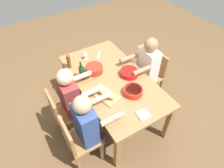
{
  "coord_description": "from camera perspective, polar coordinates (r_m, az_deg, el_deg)",
  "views": [
    {
      "loc": [
        1.79,
        -1.09,
        2.73
      ],
      "look_at": [
        0.0,
        0.0,
        0.63
      ],
      "focal_mm": 31.61,
      "sensor_mm": 36.0,
      "label": 1
    }
  ],
  "objects": [
    {
      "name": "ground_plane",
      "position": [
        3.44,
        0.0,
        -7.42
      ],
      "size": [
        8.0,
        8.0,
        0.0
      ],
      "primitive_type": "plane",
      "color": "brown"
    },
    {
      "name": "dining_table",
      "position": [
        2.95,
        0.0,
        0.43
      ],
      "size": [
        1.81,
        0.98,
        0.74
      ],
      "color": "#9E7044",
      "rests_on": "ground_plane"
    },
    {
      "name": "chair_near_center",
      "position": [
        2.89,
        -14.09,
        -7.99
      ],
      "size": [
        0.4,
        0.4,
        0.85
      ],
      "color": "#9E7044",
      "rests_on": "ground_plane"
    },
    {
      "name": "diner_near_center",
      "position": [
        2.75,
        -11.33,
        -3.81
      ],
      "size": [
        0.41,
        0.53,
        1.2
      ],
      "color": "#2D2D38",
      "rests_on": "ground_plane"
    },
    {
      "name": "chair_far_center",
      "position": [
        3.45,
        11.67,
        3.24
      ],
      "size": [
        0.4,
        0.4,
        0.85
      ],
      "color": "#9E7044",
      "rests_on": "ground_plane"
    },
    {
      "name": "diner_far_center",
      "position": [
        3.21,
        9.71,
        4.99
      ],
      "size": [
        0.41,
        0.53,
        1.2
      ],
      "color": "#2D2D38",
      "rests_on": "ground_plane"
    },
    {
      "name": "chair_near_right",
      "position": [
        2.61,
        -10.05,
        -15.63
      ],
      "size": [
        0.4,
        0.4,
        0.85
      ],
      "color": "#9E7044",
      "rests_on": "ground_plane"
    },
    {
      "name": "diner_near_right",
      "position": [
        2.45,
        -6.72,
        -11.38
      ],
      "size": [
        0.41,
        0.53,
        1.2
      ],
      "color": "#2D2D38",
      "rests_on": "ground_plane"
    },
    {
      "name": "serving_bowl_greens",
      "position": [
        2.97,
        -5.17,
        4.44
      ],
      "size": [
        0.26,
        0.26,
        0.11
      ],
      "color": "red",
      "rests_on": "dining_table"
    },
    {
      "name": "serving_bowl_fruit",
      "position": [
        2.93,
        5.01,
        3.31
      ],
      "size": [
        0.27,
        0.27,
        0.08
      ],
      "color": "red",
      "rests_on": "dining_table"
    },
    {
      "name": "serving_bowl_salad",
      "position": [
        2.66,
        6.13,
        -1.98
      ],
      "size": [
        0.26,
        0.26,
        0.09
      ],
      "color": "red",
      "rests_on": "dining_table"
    },
    {
      "name": "cutting_board",
      "position": [
        2.65,
        -2.05,
        -3.22
      ],
      "size": [
        0.45,
        0.33,
        0.02
      ],
      "primitive_type": "cube",
      "rotation": [
        0.0,
        0.0,
        0.29
      ],
      "color": "tan",
      "rests_on": "dining_table"
    },
    {
      "name": "bread_loaf",
      "position": [
        2.61,
        -2.08,
        -2.41
      ],
      "size": [
        0.34,
        0.2,
        0.09
      ],
      "primitive_type": "ellipsoid",
      "rotation": [
        0.0,
        0.0,
        0.29
      ],
      "color": "tan",
      "rests_on": "cutting_board"
    },
    {
      "name": "wine_bottle",
      "position": [
        2.86,
        -8.77,
        3.37
      ],
      "size": [
        0.08,
        0.08,
        0.29
      ],
      "color": "#193819",
      "rests_on": "dining_table"
    },
    {
      "name": "beer_bottle",
      "position": [
        3.09,
        -12.39,
        6.36
      ],
      "size": [
        0.06,
        0.06,
        0.22
      ],
      "primitive_type": "cylinder",
      "color": "brown",
      "rests_on": "dining_table"
    },
    {
      "name": "wine_glass",
      "position": [
        3.21,
        -7.84,
        8.83
      ],
      "size": [
        0.08,
        0.08,
        0.17
      ],
      "color": "silver",
      "rests_on": "dining_table"
    },
    {
      "name": "carving_knife",
      "position": [
        3.33,
        -3.87,
        8.37
      ],
      "size": [
        0.2,
        0.15,
        0.01
      ],
      "primitive_type": "cube",
      "rotation": [
        0.0,
        0.0,
        2.56
      ],
      "color": "silver",
      "rests_on": "dining_table"
    },
    {
      "name": "napkin_stack",
      "position": [
        2.48,
        8.97,
        -8.73
      ],
      "size": [
        0.16,
        0.16,
        0.02
      ],
      "primitive_type": "cube",
      "rotation": [
        0.0,
        0.0,
        -0.14
      ],
      "color": "white",
      "rests_on": "dining_table"
    }
  ]
}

